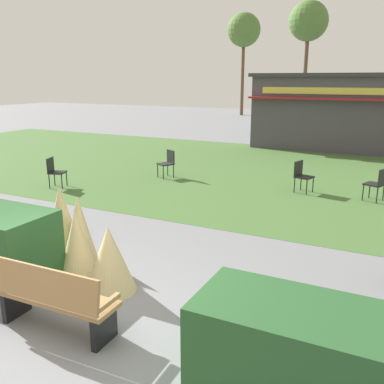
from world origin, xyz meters
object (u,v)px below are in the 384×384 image
(tree_center_bg, at_px, (244,31))
(cafe_chair_north, at_px, (378,182))
(cafe_chair_east, at_px, (168,161))
(parked_car_west_slot, at_px, (309,117))
(tree_right_bg, at_px, (308,22))
(cafe_chair_center, at_px, (302,174))
(park_bench, at_px, (52,298))
(cafe_chair_west, at_px, (54,170))
(food_kiosk, at_px, (374,112))

(tree_center_bg, bearing_deg, cafe_chair_north, -62.36)
(cafe_chair_east, xyz_separation_m, parked_car_west_slot, (0.87, 17.64, 0.12))
(tree_right_bg, bearing_deg, cafe_chair_center, -77.54)
(cafe_chair_center, distance_m, cafe_chair_north, 2.01)
(park_bench, height_order, cafe_chair_north, park_bench)
(tree_right_bg, height_order, tree_center_bg, tree_center_bg)
(cafe_chair_west, xyz_separation_m, tree_center_bg, (-3.99, 26.86, 6.49))
(cafe_chair_north, distance_m, tree_right_bg, 22.80)
(food_kiosk, distance_m, cafe_chair_west, 14.26)
(food_kiosk, xyz_separation_m, cafe_chair_east, (-5.48, -9.19, -1.17))
(food_kiosk, height_order, cafe_chair_north, food_kiosk)
(tree_right_bg, bearing_deg, park_bench, -83.46)
(park_bench, bearing_deg, parked_car_west_slot, 94.88)
(food_kiosk, bearing_deg, cafe_chair_north, -84.66)
(food_kiosk, bearing_deg, cafe_chair_west, -123.45)
(food_kiosk, bearing_deg, park_bench, -97.76)
(park_bench, xyz_separation_m, cafe_chair_east, (-3.09, 8.35, 0.05))
(cafe_chair_east, relative_size, cafe_chair_center, 1.00)
(park_bench, height_order, tree_right_bg, tree_right_bg)
(park_bench, xyz_separation_m, cafe_chair_north, (3.25, 8.32, 0.05))
(food_kiosk, xyz_separation_m, cafe_chair_north, (0.86, -9.22, -1.17))
(cafe_chair_center, bearing_deg, cafe_chair_west, -157.80)
(parked_car_west_slot, distance_m, tree_right_bg, 7.21)
(food_kiosk, distance_m, cafe_chair_north, 9.33)
(park_bench, relative_size, tree_center_bg, 0.20)
(food_kiosk, xyz_separation_m, cafe_chair_center, (-1.15, -9.13, -1.17))
(park_bench, xyz_separation_m, tree_right_bg, (-3.34, 29.17, 6.54))
(cafe_chair_west, relative_size, tree_center_bg, 0.10)
(food_kiosk, relative_size, cafe_chair_east, 11.86)
(tree_right_bg, bearing_deg, cafe_chair_west, -95.11)
(park_bench, height_order, food_kiosk, food_kiosk)
(cafe_chair_north, bearing_deg, tree_center_bg, 117.64)
(cafe_chair_east, distance_m, cafe_chair_north, 6.35)
(cafe_chair_east, bearing_deg, parked_car_west_slot, 87.16)
(cafe_chair_west, distance_m, tree_center_bg, 27.92)
(cafe_chair_west, height_order, parked_car_west_slot, parked_car_west_slot)
(cafe_chair_center, height_order, cafe_chair_north, same)
(park_bench, distance_m, cafe_chair_center, 8.50)
(park_bench, distance_m, food_kiosk, 17.74)
(parked_car_west_slot, bearing_deg, park_bench, -85.12)
(cafe_chair_west, relative_size, tree_right_bg, 0.10)
(cafe_chair_east, distance_m, cafe_chair_center, 4.34)
(cafe_chair_north, height_order, tree_center_bg, tree_center_bg)
(cafe_chair_north, bearing_deg, cafe_chair_east, 179.77)
(tree_center_bg, bearing_deg, park_bench, -73.84)
(food_kiosk, xyz_separation_m, tree_right_bg, (-5.73, 11.63, 5.32))
(cafe_chair_west, height_order, tree_right_bg, tree_right_bg)
(cafe_chair_east, xyz_separation_m, tree_right_bg, (-0.25, 20.82, 6.49))
(parked_car_west_slot, bearing_deg, cafe_chair_west, -99.02)
(park_bench, distance_m, cafe_chair_west, 7.87)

